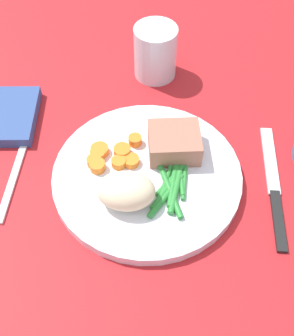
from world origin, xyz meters
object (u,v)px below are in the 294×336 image
object	(u,v)px
dinner_plate	(147,176)
meat_portion	(174,143)
fork	(15,172)
knife	(274,187)
water_glass	(155,55)

from	to	relation	value
dinner_plate	meat_portion	size ratio (longest dim) A/B	3.67
dinner_plate	fork	xyz separation A→B (cm)	(-18.58, -0.26, -0.60)
dinner_plate	fork	distance (cm)	18.59
meat_portion	knife	world-z (taller)	meat_portion
water_glass	fork	bearing A→B (deg)	-129.07
fork	water_glass	bearing A→B (deg)	49.75
meat_portion	water_glass	bearing A→B (deg)	101.47
fork	dinner_plate	bearing A→B (deg)	-0.39
dinner_plate	meat_portion	distance (cm)	5.96
dinner_plate	knife	xyz separation A→B (cm)	(17.44, -0.29, -0.60)
meat_portion	water_glass	size ratio (longest dim) A/B	0.81
dinner_plate	water_glass	distance (cm)	22.57
meat_portion	knife	xyz separation A→B (cm)	(13.94, -4.37, -3.15)
knife	meat_portion	bearing A→B (deg)	160.60
knife	water_glass	bearing A→B (deg)	125.92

